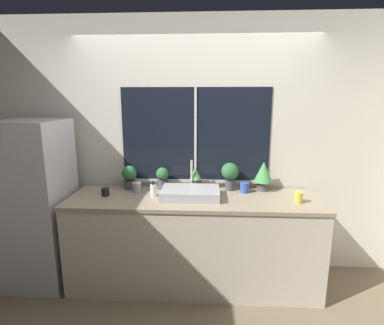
% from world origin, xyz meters
% --- Properties ---
extents(ground_plane, '(14.00, 14.00, 0.00)m').
position_xyz_m(ground_plane, '(0.00, 0.00, 0.00)').
color(ground_plane, brown).
extents(wall_back, '(8.00, 0.09, 2.70)m').
position_xyz_m(wall_back, '(0.00, 0.75, 1.35)').
color(wall_back, beige).
rests_on(wall_back, ground_plane).
extents(wall_left, '(0.06, 7.00, 2.70)m').
position_xyz_m(wall_left, '(-2.18, 1.50, 1.35)').
color(wall_left, beige).
rests_on(wall_left, ground_plane).
extents(wall_right, '(0.06, 7.00, 2.70)m').
position_xyz_m(wall_right, '(2.18, 1.50, 1.35)').
color(wall_right, beige).
rests_on(wall_right, ground_plane).
extents(counter, '(2.45, 0.70, 0.92)m').
position_xyz_m(counter, '(0.00, 0.34, 0.46)').
color(counter, beige).
rests_on(counter, ground_plane).
extents(refrigerator, '(0.63, 0.65, 1.67)m').
position_xyz_m(refrigerator, '(-1.59, 0.32, 0.83)').
color(refrigerator, '#B7B7BC').
rests_on(refrigerator, ground_plane).
extents(sink, '(0.56, 0.43, 0.33)m').
position_xyz_m(sink, '(-0.03, 0.34, 0.97)').
color(sink, '#ADADB2').
rests_on(sink, counter).
extents(potted_plant_far_left, '(0.16, 0.16, 0.25)m').
position_xyz_m(potted_plant_far_left, '(-0.70, 0.61, 1.06)').
color(potted_plant_far_left, '#4C4C51').
rests_on(potted_plant_far_left, counter).
extents(potted_plant_left, '(0.13, 0.13, 0.23)m').
position_xyz_m(potted_plant_left, '(-0.35, 0.61, 1.05)').
color(potted_plant_left, '#4C4C51').
rests_on(potted_plant_left, counter).
extents(potted_plant_center, '(0.12, 0.12, 0.25)m').
position_xyz_m(potted_plant_center, '(0.01, 0.61, 1.05)').
color(potted_plant_center, '#4C4C51').
rests_on(potted_plant_center, counter).
extents(potted_plant_right, '(0.18, 0.18, 0.29)m').
position_xyz_m(potted_plant_right, '(0.37, 0.61, 1.10)').
color(potted_plant_right, '#4C4C51').
rests_on(potted_plant_right, counter).
extents(potted_plant_far_right, '(0.19, 0.19, 0.31)m').
position_xyz_m(potted_plant_far_right, '(0.71, 0.61, 1.10)').
color(potted_plant_far_right, '#4C4C51').
rests_on(potted_plant_far_right, counter).
extents(soap_bottle, '(0.06, 0.06, 0.15)m').
position_xyz_m(soap_bottle, '(-0.40, 0.36, 0.99)').
color(soap_bottle, white).
rests_on(soap_bottle, counter).
extents(mug_black, '(0.08, 0.08, 0.08)m').
position_xyz_m(mug_black, '(-0.88, 0.35, 0.96)').
color(mug_black, black).
rests_on(mug_black, counter).
extents(mug_grey, '(0.09, 0.09, 0.10)m').
position_xyz_m(mug_grey, '(-0.60, 0.48, 0.97)').
color(mug_grey, gray).
rests_on(mug_grey, counter).
extents(mug_blue, '(0.09, 0.09, 0.10)m').
position_xyz_m(mug_blue, '(0.51, 0.53, 0.97)').
color(mug_blue, '#3351AD').
rests_on(mug_blue, counter).
extents(mug_yellow, '(0.08, 0.08, 0.10)m').
position_xyz_m(mug_yellow, '(0.98, 0.25, 0.97)').
color(mug_yellow, gold).
rests_on(mug_yellow, counter).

